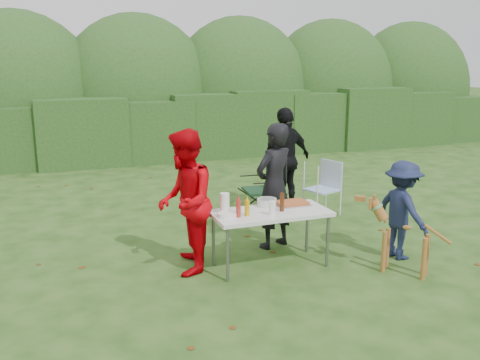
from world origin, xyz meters
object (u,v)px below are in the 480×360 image
object	(u,v)px
mustard_bottle	(247,208)
paper_towel_roll	(225,203)
camping_chair	(262,187)
lawn_chair	(322,187)
person_cook	(274,186)
folding_table	(271,215)
beer_bottle	(282,202)
ketchup_bottle	(238,208)
child	(402,210)
person_black_puffy	(286,159)
person_red_jacket	(185,202)
dog	(406,239)

from	to	relation	value
mustard_bottle	paper_towel_roll	world-z (taller)	paper_towel_roll
camping_chair	paper_towel_roll	bearing A→B (deg)	61.11
mustard_bottle	paper_towel_roll	distance (m)	0.30
lawn_chair	person_cook	bearing A→B (deg)	20.84
lawn_chair	mustard_bottle	size ratio (longest dim) A/B	4.59
folding_table	paper_towel_roll	size ratio (longest dim) A/B	5.77
camping_chair	beer_bottle	bearing A→B (deg)	79.63
folding_table	ketchup_bottle	size ratio (longest dim) A/B	6.82
person_cook	lawn_chair	bearing A→B (deg)	-161.68
lawn_chair	paper_towel_roll	distance (m)	3.00
folding_table	lawn_chair	bearing A→B (deg)	46.09
folding_table	beer_bottle	distance (m)	0.22
paper_towel_roll	beer_bottle	bearing A→B (deg)	-13.13
child	ketchup_bottle	bearing A→B (deg)	76.94
person_cook	ketchup_bottle	xyz separation A→B (m)	(-0.81, -0.73, -0.04)
person_black_puffy	child	distance (m)	2.70
lawn_chair	ketchup_bottle	distance (m)	3.04
lawn_chair	paper_towel_roll	world-z (taller)	paper_towel_roll
person_cook	person_red_jacket	world-z (taller)	person_red_jacket
folding_table	mustard_bottle	distance (m)	0.39
person_cook	camping_chair	distance (m)	1.47
camping_chair	paper_towel_roll	world-z (taller)	camping_chair
child	paper_towel_roll	distance (m)	2.39
person_red_jacket	paper_towel_roll	world-z (taller)	person_red_jacket
child	dog	distance (m)	0.59
camping_chair	mustard_bottle	distance (m)	2.37
dog	ketchup_bottle	xyz separation A→B (m)	(-1.95, 0.73, 0.39)
person_cook	person_red_jacket	xyz separation A→B (m)	(-1.39, -0.41, 0.01)
dog	paper_towel_roll	distance (m)	2.30
folding_table	beer_bottle	size ratio (longest dim) A/B	6.25
person_cook	ketchup_bottle	size ratio (longest dim) A/B	8.10
mustard_bottle	camping_chair	bearing A→B (deg)	62.59
dog	ketchup_bottle	distance (m)	2.12
person_cook	child	xyz separation A→B (m)	(1.43, -0.99, -0.22)
ketchup_bottle	camping_chair	bearing A→B (deg)	60.18
beer_bottle	paper_towel_roll	size ratio (longest dim) A/B	0.92
dog	mustard_bottle	size ratio (longest dim) A/B	4.83
folding_table	mustard_bottle	world-z (taller)	mustard_bottle
dog	lawn_chair	size ratio (longest dim) A/B	1.05
person_red_jacket	dog	size ratio (longest dim) A/B	1.87
camping_chair	mustard_bottle	bearing A→B (deg)	68.38
person_cook	person_black_puffy	world-z (taller)	person_black_puffy
folding_table	ketchup_bottle	world-z (taller)	ketchup_bottle
folding_table	camping_chair	size ratio (longest dim) A/B	1.40
lawn_chair	paper_towel_roll	size ratio (longest dim) A/B	3.53
person_red_jacket	camping_chair	bearing A→B (deg)	150.53
folding_table	person_red_jacket	bearing A→B (deg)	167.56
child	lawn_chair	xyz separation A→B (m)	(0.05, 2.22, -0.21)
ketchup_bottle	paper_towel_roll	bearing A→B (deg)	117.46
folding_table	lawn_chair	xyz separation A→B (m)	(1.81, 1.89, -0.23)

